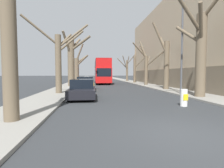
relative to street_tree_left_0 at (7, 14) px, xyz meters
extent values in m
plane|color=#2B2D30|center=(5.61, -1.77, -3.91)|extent=(300.00, 300.00, 0.00)
cube|color=gray|center=(-0.31, 48.23, -3.85)|extent=(2.91, 120.00, 0.12)
cube|color=gray|center=(11.52, 48.23, -3.85)|extent=(2.91, 120.00, 0.12)
cube|color=tan|center=(17.97, 18.38, 2.21)|extent=(10.00, 30.99, 12.23)
cube|color=#6B5E4C|center=(12.95, 18.38, -2.69)|extent=(0.12, 30.37, 2.45)
cylinder|color=brown|center=(0.04, 0.01, -0.30)|extent=(0.52, 0.52, 7.22)
cylinder|color=brown|center=(0.02, 9.18, -1.31)|extent=(0.53, 0.53, 5.21)
cylinder|color=brown|center=(0.52, 9.71, 0.90)|extent=(1.21, 1.29, 1.47)
cylinder|color=brown|center=(-1.27, 8.55, 1.47)|extent=(2.76, 1.47, 2.25)
cylinder|color=brown|center=(1.09, 9.42, 0.81)|extent=(2.30, 0.70, 2.10)
cylinder|color=brown|center=(1.30, 9.67, 1.34)|extent=(2.72, 1.21, 2.44)
cylinder|color=brown|center=(0.07, 18.10, -0.45)|extent=(0.89, 0.89, 6.93)
cylinder|color=brown|center=(-0.32, 17.29, 1.90)|extent=(1.19, 1.99, 3.08)
cylinder|color=brown|center=(1.40, 17.45, 1.97)|extent=(2.94, 1.65, 2.01)
cylinder|color=brown|center=(0.61, 18.93, 2.10)|extent=(1.46, 2.01, 1.93)
cylinder|color=brown|center=(-0.01, 27.88, -1.51)|extent=(0.86, 0.86, 4.79)
cylinder|color=brown|center=(0.98, 27.95, 0.69)|extent=(2.17, 0.46, 1.66)
cylinder|color=brown|center=(1.08, 27.42, 0.41)|extent=(2.49, 1.28, 2.22)
cylinder|color=brown|center=(0.63, 27.49, 1.99)|extent=(1.67, 1.17, 3.24)
cylinder|color=brown|center=(10.99, 5.54, -0.81)|extent=(0.74, 0.74, 6.21)
cylinder|color=brown|center=(10.65, 6.76, 1.05)|extent=(0.96, 2.63, 1.92)
cylinder|color=brown|center=(10.44, 4.83, 1.36)|extent=(1.42, 1.74, 2.47)
cylinder|color=brown|center=(11.47, 6.12, 1.48)|extent=(1.26, 1.44, 1.22)
cylinder|color=brown|center=(9.94, 5.25, 1.95)|extent=(2.34, 0.89, 2.38)
cylinder|color=brown|center=(11.23, 4.79, 2.62)|extent=(0.78, 1.75, 1.59)
cylinder|color=brown|center=(11.12, 11.87, -1.22)|extent=(0.57, 0.57, 5.39)
cylinder|color=brown|center=(11.28, 13.19, 1.39)|extent=(0.53, 2.79, 2.18)
cylinder|color=brown|center=(11.46, 12.32, 0.32)|extent=(0.94, 1.17, 2.21)
cylinder|color=brown|center=(10.77, 12.21, 1.16)|extent=(0.97, 0.96, 2.10)
cylinder|color=brown|center=(10.30, 11.84, 1.72)|extent=(1.83, 0.27, 3.47)
cylinder|color=brown|center=(11.18, 19.36, -1.64)|extent=(0.52, 0.52, 4.54)
cylinder|color=brown|center=(9.99, 18.75, 1.34)|extent=(2.58, 1.45, 2.16)
cylinder|color=brown|center=(12.13, 18.16, 0.11)|extent=(2.10, 2.61, 2.25)
cylinder|color=brown|center=(10.90, 20.15, 1.22)|extent=(0.78, 1.77, 2.25)
cylinder|color=brown|center=(11.80, 20.39, -0.18)|extent=(1.44, 2.23, 1.88)
cylinder|color=brown|center=(10.86, 20.04, 1.65)|extent=(0.88, 1.58, 2.84)
cylinder|color=brown|center=(11.10, 26.36, -1.35)|extent=(0.47, 0.47, 5.11)
cylinder|color=brown|center=(11.37, 27.05, 1.95)|extent=(0.74, 1.57, 3.12)
cylinder|color=brown|center=(11.31, 26.87, -0.20)|extent=(0.62, 1.22, 1.83)
cylinder|color=brown|center=(11.33, 26.83, 1.02)|extent=(0.67, 1.15, 2.01)
cylinder|color=brown|center=(11.87, 25.75, -0.06)|extent=(1.72, 1.42, 2.07)
cylinder|color=brown|center=(11.16, 34.02, -1.43)|extent=(0.48, 0.48, 4.96)
cylinder|color=brown|center=(10.49, 33.21, 0.40)|extent=(1.55, 1.83, 3.25)
cylinder|color=brown|center=(11.97, 33.38, 1.22)|extent=(1.82, 1.48, 2.26)
cylinder|color=brown|center=(9.99, 33.79, 0.29)|extent=(2.49, 0.66, 2.43)
cylinder|color=brown|center=(11.29, 33.53, 0.90)|extent=(0.45, 1.16, 2.11)
cube|color=red|center=(4.81, 25.80, -2.35)|extent=(2.57, 10.61, 2.42)
cube|color=red|center=(4.81, 25.80, -0.44)|extent=(2.52, 10.40, 1.41)
cube|color=#A91111|center=(4.81, 25.80, 0.33)|extent=(2.52, 10.40, 0.12)
cube|color=black|center=(4.81, 25.80, -1.89)|extent=(2.60, 9.34, 1.26)
cube|color=black|center=(4.81, 25.80, -0.37)|extent=(2.60, 9.34, 1.08)
cube|color=black|center=(4.81, 20.52, -1.89)|extent=(2.32, 0.06, 1.32)
cylinder|color=black|center=(3.69, 22.62, -3.42)|extent=(0.30, 0.97, 0.97)
cylinder|color=black|center=(5.92, 22.62, -3.42)|extent=(0.30, 0.97, 0.97)
cylinder|color=black|center=(3.69, 28.78, -3.42)|extent=(0.30, 0.97, 0.97)
cylinder|color=black|center=(5.92, 28.78, -3.42)|extent=(0.30, 0.97, 0.97)
cube|color=black|center=(2.24, 6.37, -3.44)|extent=(1.86, 4.33, 0.59)
cube|color=black|center=(2.24, 6.63, -2.82)|extent=(1.63, 2.25, 0.65)
cylinder|color=black|center=(1.42, 5.07, -3.59)|extent=(0.20, 0.65, 0.65)
cylinder|color=black|center=(3.06, 5.07, -3.59)|extent=(0.20, 0.65, 0.65)
cylinder|color=black|center=(1.42, 7.67, -3.59)|extent=(0.20, 0.65, 0.65)
cylinder|color=black|center=(3.06, 7.67, -3.59)|extent=(0.20, 0.65, 0.65)
cube|color=olive|center=(2.24, 12.24, -3.39)|extent=(1.88, 4.38, 0.69)
cube|color=black|center=(2.24, 12.51, -2.73)|extent=(1.65, 2.28, 0.63)
cylinder|color=black|center=(1.41, 10.93, -3.58)|extent=(0.20, 0.66, 0.66)
cylinder|color=black|center=(3.07, 10.93, -3.58)|extent=(0.20, 0.66, 0.66)
cylinder|color=black|center=(1.41, 13.56, -3.58)|extent=(0.20, 0.66, 0.66)
cylinder|color=black|center=(3.07, 13.56, -3.58)|extent=(0.20, 0.66, 0.66)
cylinder|color=#4C4F54|center=(10.50, 7.42, 0.19)|extent=(0.16, 0.16, 8.20)
cylinder|color=white|center=(8.09, 2.57, -3.43)|extent=(0.38, 0.38, 0.96)
cube|color=yellow|center=(8.09, 2.37, -3.38)|extent=(0.27, 0.01, 0.35)
camera|label=1|loc=(2.97, -6.65, -2.08)|focal=28.00mm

